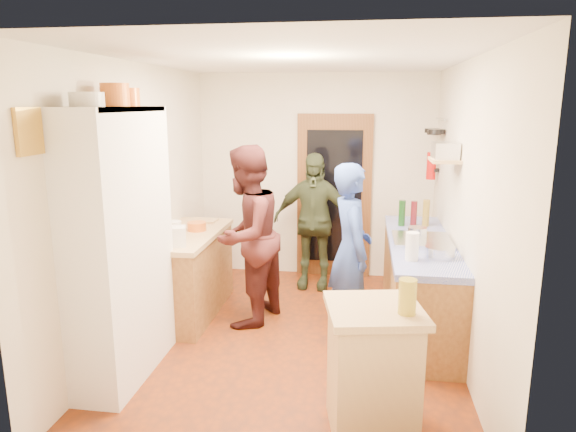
% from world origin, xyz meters
% --- Properties ---
extents(floor, '(3.00, 4.00, 0.02)m').
position_xyz_m(floor, '(0.00, 0.00, -0.01)').
color(floor, maroon).
rests_on(floor, ground).
extents(ceiling, '(3.00, 4.00, 0.02)m').
position_xyz_m(ceiling, '(0.00, 0.00, 2.61)').
color(ceiling, silver).
rests_on(ceiling, ground).
extents(wall_back, '(3.00, 0.02, 2.60)m').
position_xyz_m(wall_back, '(0.00, 2.01, 1.30)').
color(wall_back, silver).
rests_on(wall_back, ground).
extents(wall_front, '(3.00, 0.02, 2.60)m').
position_xyz_m(wall_front, '(0.00, -2.01, 1.30)').
color(wall_front, silver).
rests_on(wall_front, ground).
extents(wall_left, '(0.02, 4.00, 2.60)m').
position_xyz_m(wall_left, '(-1.51, 0.00, 1.30)').
color(wall_left, silver).
rests_on(wall_left, ground).
extents(wall_right, '(0.02, 4.00, 2.60)m').
position_xyz_m(wall_right, '(1.51, 0.00, 1.30)').
color(wall_right, silver).
rests_on(wall_right, ground).
extents(door_frame, '(0.95, 0.06, 2.10)m').
position_xyz_m(door_frame, '(0.25, 1.97, 1.05)').
color(door_frame, brown).
rests_on(door_frame, ground).
extents(door_glass, '(0.70, 0.02, 1.70)m').
position_xyz_m(door_glass, '(0.25, 1.94, 1.05)').
color(door_glass, black).
rests_on(door_glass, door_frame).
extents(hutch_body, '(0.40, 1.20, 2.20)m').
position_xyz_m(hutch_body, '(-1.30, -0.80, 1.10)').
color(hutch_body, white).
rests_on(hutch_body, ground).
extents(hutch_top_shelf, '(0.40, 1.14, 0.04)m').
position_xyz_m(hutch_top_shelf, '(-1.30, -0.80, 2.18)').
color(hutch_top_shelf, white).
rests_on(hutch_top_shelf, hutch_body).
extents(plate_stack, '(0.24, 0.24, 0.10)m').
position_xyz_m(plate_stack, '(-1.30, -1.14, 2.25)').
color(plate_stack, white).
rests_on(plate_stack, hutch_top_shelf).
extents(orange_pot_a, '(0.22, 0.22, 0.18)m').
position_xyz_m(orange_pot_a, '(-1.30, -0.72, 2.29)').
color(orange_pot_a, orange).
rests_on(orange_pot_a, hutch_top_shelf).
extents(orange_pot_b, '(0.17, 0.17, 0.15)m').
position_xyz_m(orange_pot_b, '(-1.30, -0.47, 2.27)').
color(orange_pot_b, orange).
rests_on(orange_pot_b, hutch_top_shelf).
extents(left_counter_base, '(0.60, 1.40, 0.85)m').
position_xyz_m(left_counter_base, '(-1.20, 0.45, 0.42)').
color(left_counter_base, '#A07138').
rests_on(left_counter_base, ground).
extents(left_counter_top, '(0.64, 1.44, 0.05)m').
position_xyz_m(left_counter_top, '(-1.20, 0.45, 0.88)').
color(left_counter_top, tan).
rests_on(left_counter_top, left_counter_base).
extents(toaster, '(0.29, 0.24, 0.19)m').
position_xyz_m(toaster, '(-1.15, -0.07, 0.99)').
color(toaster, white).
rests_on(toaster, left_counter_top).
extents(kettle, '(0.17, 0.17, 0.17)m').
position_xyz_m(kettle, '(-1.25, 0.24, 0.98)').
color(kettle, white).
rests_on(kettle, left_counter_top).
extents(orange_bowl, '(0.24, 0.24, 0.09)m').
position_xyz_m(orange_bowl, '(-1.12, 0.55, 0.94)').
color(orange_bowl, orange).
rests_on(orange_bowl, left_counter_top).
extents(chopping_board, '(0.31, 0.23, 0.02)m').
position_xyz_m(chopping_board, '(-1.18, 0.97, 0.91)').
color(chopping_board, tan).
rests_on(chopping_board, left_counter_top).
extents(right_counter_base, '(0.60, 2.20, 0.84)m').
position_xyz_m(right_counter_base, '(1.20, 0.50, 0.42)').
color(right_counter_base, '#A07138').
rests_on(right_counter_base, ground).
extents(right_counter_top, '(0.62, 2.22, 0.06)m').
position_xyz_m(right_counter_top, '(1.20, 0.50, 0.87)').
color(right_counter_top, '#0C1FB1').
rests_on(right_counter_top, right_counter_base).
extents(hob, '(0.55, 0.58, 0.04)m').
position_xyz_m(hob, '(1.20, 0.42, 0.92)').
color(hob, silver).
rests_on(hob, right_counter_top).
extents(pot_on_hob, '(0.18, 0.18, 0.12)m').
position_xyz_m(pot_on_hob, '(1.15, 0.38, 1.00)').
color(pot_on_hob, silver).
rests_on(pot_on_hob, hob).
extents(bottle_a, '(0.09, 0.09, 0.29)m').
position_xyz_m(bottle_a, '(1.05, 1.10, 1.04)').
color(bottle_a, '#143F14').
rests_on(bottle_a, right_counter_top).
extents(bottle_b, '(0.07, 0.07, 0.28)m').
position_xyz_m(bottle_b, '(1.18, 1.12, 1.04)').
color(bottle_b, '#591419').
rests_on(bottle_b, right_counter_top).
extents(bottle_c, '(0.09, 0.09, 0.30)m').
position_xyz_m(bottle_c, '(1.31, 1.12, 1.05)').
color(bottle_c, olive).
rests_on(bottle_c, right_counter_top).
extents(paper_towel, '(0.12, 0.12, 0.25)m').
position_xyz_m(paper_towel, '(1.05, -0.19, 1.02)').
color(paper_towel, white).
rests_on(paper_towel, right_counter_top).
extents(mixing_bowl, '(0.30, 0.30, 0.10)m').
position_xyz_m(mixing_bowl, '(1.30, -0.08, 0.95)').
color(mixing_bowl, silver).
rests_on(mixing_bowl, right_counter_top).
extents(island_base, '(0.64, 0.64, 0.86)m').
position_xyz_m(island_base, '(0.72, -1.32, 0.43)').
color(island_base, tan).
rests_on(island_base, ground).
extents(island_top, '(0.72, 0.72, 0.05)m').
position_xyz_m(island_top, '(0.72, -1.32, 0.89)').
color(island_top, tan).
rests_on(island_top, island_base).
extents(cutting_board, '(0.40, 0.34, 0.02)m').
position_xyz_m(cutting_board, '(0.66, -1.28, 0.90)').
color(cutting_board, white).
rests_on(cutting_board, island_top).
extents(oil_jar, '(0.13, 0.13, 0.23)m').
position_xyz_m(oil_jar, '(0.92, -1.40, 1.02)').
color(oil_jar, '#AD9E2D').
rests_on(oil_jar, island_top).
extents(pan_rail, '(0.02, 0.65, 0.02)m').
position_xyz_m(pan_rail, '(1.46, 1.52, 2.05)').
color(pan_rail, silver).
rests_on(pan_rail, wall_right).
extents(pan_hang_a, '(0.18, 0.18, 0.05)m').
position_xyz_m(pan_hang_a, '(1.40, 1.35, 1.92)').
color(pan_hang_a, black).
rests_on(pan_hang_a, pan_rail).
extents(pan_hang_b, '(0.16, 0.16, 0.05)m').
position_xyz_m(pan_hang_b, '(1.40, 1.55, 1.90)').
color(pan_hang_b, black).
rests_on(pan_hang_b, pan_rail).
extents(pan_hang_c, '(0.17, 0.17, 0.05)m').
position_xyz_m(pan_hang_c, '(1.40, 1.75, 1.91)').
color(pan_hang_c, black).
rests_on(pan_hang_c, pan_rail).
extents(wall_shelf, '(0.26, 0.42, 0.03)m').
position_xyz_m(wall_shelf, '(1.37, 0.45, 1.70)').
color(wall_shelf, tan).
rests_on(wall_shelf, wall_right).
extents(radio, '(0.23, 0.31, 0.15)m').
position_xyz_m(radio, '(1.37, 0.45, 1.79)').
color(radio, silver).
rests_on(radio, wall_shelf).
extents(ext_bracket, '(0.06, 0.10, 0.04)m').
position_xyz_m(ext_bracket, '(1.47, 1.70, 1.45)').
color(ext_bracket, black).
rests_on(ext_bracket, wall_right).
extents(fire_extinguisher, '(0.11, 0.11, 0.32)m').
position_xyz_m(fire_extinguisher, '(1.41, 1.70, 1.50)').
color(fire_extinguisher, red).
rests_on(fire_extinguisher, wall_right).
extents(picture_frame, '(0.03, 0.25, 0.30)m').
position_xyz_m(picture_frame, '(-1.48, -1.55, 2.05)').
color(picture_frame, gold).
rests_on(picture_frame, wall_left).
extents(person_hob, '(0.55, 0.70, 1.69)m').
position_xyz_m(person_hob, '(0.56, 0.22, 0.84)').
color(person_hob, '#304A9F').
rests_on(person_hob, ground).
extents(person_left, '(0.92, 1.05, 1.83)m').
position_xyz_m(person_left, '(-0.49, 0.37, 0.91)').
color(person_left, '#411A19').
rests_on(person_left, ground).
extents(person_back, '(1.00, 0.47, 1.66)m').
position_xyz_m(person_back, '(0.04, 1.48, 0.83)').
color(person_back, '#2F3922').
rests_on(person_back, ground).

